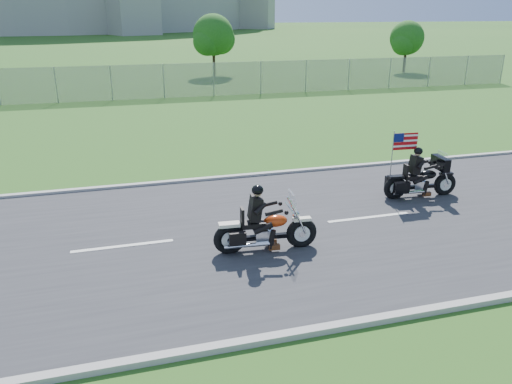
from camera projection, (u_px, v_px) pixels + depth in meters
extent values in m
plane|color=#234F18|center=(212.00, 237.00, 11.53)|extent=(420.00, 420.00, 0.00)
cube|color=#28282B|center=(212.00, 237.00, 11.52)|extent=(120.00, 8.00, 0.04)
cube|color=#9E9B93|center=(187.00, 181.00, 15.17)|extent=(120.00, 0.18, 0.12)
cube|color=#9E9B93|center=(261.00, 340.00, 7.84)|extent=(120.00, 0.18, 0.12)
cube|color=gray|center=(56.00, 85.00, 28.00)|extent=(60.00, 0.03, 2.00)
cylinder|color=#382316|center=(214.00, 60.00, 39.75)|extent=(0.22, 0.22, 2.52)
sphere|color=#1F5115|center=(213.00, 35.00, 39.11)|extent=(3.20, 3.20, 3.20)
sphere|color=#1F5115|center=(220.00, 39.00, 39.83)|extent=(2.40, 2.40, 2.40)
sphere|color=#1F5115|center=(207.00, 41.00, 38.76)|extent=(2.24, 2.24, 2.24)
cylinder|color=#382316|center=(405.00, 59.00, 42.06)|extent=(0.22, 0.22, 2.24)
sphere|color=#1F5115|center=(407.00, 38.00, 41.49)|extent=(2.80, 2.80, 2.80)
sphere|color=#1F5115|center=(410.00, 41.00, 42.12)|extent=(2.10, 2.10, 2.10)
sphere|color=#1F5115|center=(403.00, 43.00, 41.18)|extent=(1.96, 1.96, 1.96)
torus|color=black|center=(301.00, 233.00, 10.90)|extent=(0.70, 0.22, 0.69)
torus|color=black|center=(229.00, 239.00, 10.60)|extent=(0.70, 0.22, 0.69)
ellipsoid|color=#C2360E|center=(275.00, 221.00, 10.68)|extent=(0.54, 0.34, 0.26)
cube|color=black|center=(253.00, 224.00, 10.60)|extent=(0.53, 0.32, 0.11)
cube|color=black|center=(255.00, 208.00, 10.48)|extent=(0.25, 0.39, 0.51)
sphere|color=black|center=(258.00, 190.00, 10.35)|extent=(0.27, 0.27, 0.25)
cube|color=silver|center=(293.00, 200.00, 10.59)|extent=(0.07, 0.43, 0.37)
torus|color=black|center=(445.00, 184.00, 14.01)|extent=(0.67, 0.20, 0.66)
torus|color=black|center=(395.00, 188.00, 13.71)|extent=(0.67, 0.20, 0.66)
ellipsoid|color=black|center=(428.00, 175.00, 13.79)|extent=(0.52, 0.32, 0.25)
cube|color=black|center=(412.00, 177.00, 13.71)|extent=(0.51, 0.30, 0.11)
cube|color=black|center=(415.00, 165.00, 13.60)|extent=(0.24, 0.37, 0.49)
sphere|color=black|center=(418.00, 151.00, 13.48)|extent=(0.26, 0.26, 0.24)
cube|color=black|center=(440.00, 163.00, 13.75)|extent=(0.24, 0.72, 0.36)
cube|color=#B70C11|center=(405.00, 141.00, 13.50)|extent=(0.71, 0.06, 0.46)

